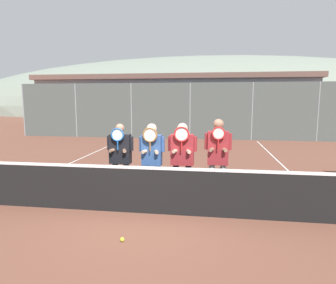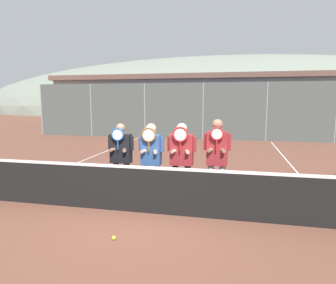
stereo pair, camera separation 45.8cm
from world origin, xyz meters
name	(u,v)px [view 2 (the right image)]	position (x,y,z in m)	size (l,w,h in m)	color
ground_plane	(142,213)	(0.00, 0.00, 0.00)	(120.00, 120.00, 0.00)	brown
hill_distant	(226,111)	(0.00, 55.19, 0.00)	(103.07, 57.26, 20.04)	gray
clubhouse_building	(188,102)	(-1.86, 18.08, 2.04)	(20.84, 5.50, 4.04)	#9EA3A8
fence_back	(203,111)	(0.00, 11.38, 1.58)	(20.48, 0.06, 3.16)	gray
tennis_net	(142,189)	(0.00, 0.00, 0.49)	(9.87, 0.09, 1.05)	gray
court_line_left_sideline	(61,169)	(-3.67, 3.00, 0.00)	(0.05, 16.00, 0.01)	white
court_line_right_sideline	(306,183)	(3.67, 3.00, 0.00)	(0.05, 16.00, 0.01)	white
player_leftmost	(121,154)	(-0.74, 0.79, 1.01)	(0.60, 0.34, 1.70)	#56565B
player_center_left	(151,156)	(0.00, 0.67, 1.03)	(0.56, 0.34, 1.72)	white
player_center_right	(182,155)	(0.65, 0.77, 1.05)	(0.62, 0.34, 1.73)	#232838
player_rightmost	(217,156)	(1.40, 0.71, 1.08)	(0.56, 0.34, 1.83)	white
car_far_left	(111,119)	(-6.44, 13.45, 0.91)	(4.70, 1.93, 1.78)	maroon
car_left_of_center	(181,121)	(-1.55, 13.12, 0.90)	(4.02, 1.91, 1.76)	navy
car_center	(262,122)	(3.36, 13.38, 0.86)	(4.72, 1.98, 1.67)	black
tennis_ball_on_court	(114,238)	(-0.10, -1.22, 0.03)	(0.07, 0.07, 0.07)	#CCDB33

